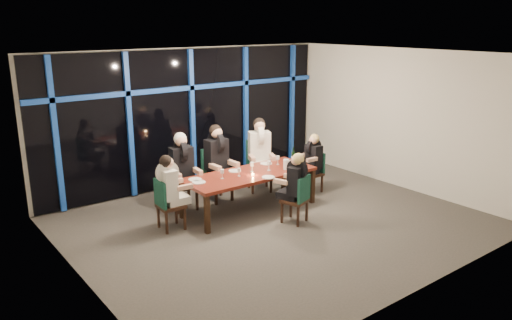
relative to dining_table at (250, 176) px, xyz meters
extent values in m
plane|color=#504B46|center=(0.00, -0.80, -0.68)|extent=(7.00, 7.00, 0.00)
cube|color=silver|center=(0.00, 2.20, 0.82)|extent=(7.00, 0.04, 3.00)
cube|color=silver|center=(0.00, -3.80, 0.82)|extent=(7.00, 0.04, 3.00)
cube|color=silver|center=(-3.50, -0.80, 0.82)|extent=(0.04, 6.00, 3.00)
cube|color=silver|center=(3.50, -0.80, 0.82)|extent=(0.04, 6.00, 3.00)
cube|color=white|center=(0.00, -0.80, 2.32)|extent=(7.00, 6.00, 0.04)
cube|color=black|center=(0.00, 2.14, 0.82)|extent=(6.86, 0.04, 2.94)
cube|color=#1540A4|center=(-2.90, 2.09, 0.82)|extent=(0.10, 0.10, 2.94)
cube|color=#1540A4|center=(-1.45, 2.09, 0.82)|extent=(0.10, 0.10, 2.94)
cube|color=#1540A4|center=(0.00, 2.09, 0.82)|extent=(0.10, 0.10, 2.94)
cube|color=#1540A4|center=(1.45, 2.09, 0.82)|extent=(0.10, 0.10, 2.94)
cube|color=#1540A4|center=(2.90, 2.09, 0.82)|extent=(0.10, 0.10, 2.94)
cube|color=#1540A4|center=(0.00, 2.09, 1.48)|extent=(6.86, 0.10, 0.10)
cube|color=#FF2D14|center=(1.10, 2.45, 1.47)|extent=(0.60, 0.05, 0.35)
cube|color=maroon|center=(0.00, 0.00, 0.04)|extent=(2.60, 1.00, 0.06)
cube|color=black|center=(-1.24, -0.44, -0.34)|extent=(0.08, 0.08, 0.69)
cube|color=black|center=(1.24, -0.44, -0.34)|extent=(0.08, 0.08, 0.69)
cube|color=black|center=(-1.24, 0.44, -0.34)|extent=(0.08, 0.08, 0.69)
cube|color=black|center=(1.24, 0.44, -0.34)|extent=(0.08, 0.08, 0.69)
cube|color=black|center=(-0.98, 0.82, -0.20)|extent=(0.53, 0.53, 0.06)
cube|color=#174A39|center=(-0.96, 1.04, 0.08)|extent=(0.48, 0.11, 0.53)
cube|color=black|center=(-1.19, 0.65, -0.46)|extent=(0.05, 0.05, 0.45)
cube|color=black|center=(-0.81, 0.61, -0.46)|extent=(0.05, 0.05, 0.45)
cube|color=black|center=(-1.15, 1.04, -0.46)|extent=(0.05, 0.05, 0.45)
cube|color=black|center=(-0.77, 0.99, -0.46)|extent=(0.05, 0.05, 0.45)
cube|color=black|center=(-0.17, 0.83, -0.19)|extent=(0.51, 0.51, 0.07)
cube|color=#174A39|center=(-0.18, 1.05, 0.11)|extent=(0.50, 0.07, 0.55)
cube|color=black|center=(-0.36, 0.63, -0.45)|extent=(0.05, 0.05, 0.46)
cube|color=black|center=(0.03, 0.64, -0.45)|extent=(0.05, 0.05, 0.46)
cube|color=black|center=(-0.38, 1.02, -0.45)|extent=(0.05, 0.05, 0.46)
cube|color=black|center=(0.02, 1.03, -0.45)|extent=(0.05, 0.05, 0.46)
cube|color=black|center=(0.88, 0.81, -0.18)|extent=(0.66, 0.66, 0.07)
cube|color=#174A39|center=(0.97, 1.01, 0.12)|extent=(0.48, 0.26, 0.55)
cube|color=black|center=(0.61, 0.71, -0.45)|extent=(0.06, 0.06, 0.47)
cube|color=black|center=(0.97, 0.54, -0.45)|extent=(0.06, 0.06, 0.47)
cube|color=black|center=(0.78, 1.07, -0.45)|extent=(0.06, 0.06, 0.47)
cube|color=black|center=(1.14, 0.91, -0.45)|extent=(0.06, 0.06, 0.47)
cube|color=black|center=(-1.63, 0.11, -0.25)|extent=(0.45, 0.45, 0.06)
cube|color=#174A39|center=(-1.82, 0.12, 0.00)|extent=(0.07, 0.43, 0.48)
cube|color=black|center=(-1.47, -0.07, -0.48)|extent=(0.04, 0.04, 0.40)
cube|color=black|center=(-1.45, 0.27, -0.48)|extent=(0.04, 0.04, 0.40)
cube|color=black|center=(-1.81, -0.05, -0.48)|extent=(0.04, 0.04, 0.40)
cube|color=black|center=(-1.80, 0.29, -0.48)|extent=(0.04, 0.04, 0.40)
cube|color=black|center=(1.69, 0.05, -0.28)|extent=(0.40, 0.40, 0.05)
cube|color=#174A39|center=(1.86, 0.05, -0.04)|extent=(0.05, 0.40, 0.44)
cube|color=black|center=(1.53, 0.21, -0.50)|extent=(0.04, 0.04, 0.37)
cube|color=black|center=(1.53, -0.11, -0.50)|extent=(0.04, 0.04, 0.37)
cube|color=black|center=(1.85, 0.21, -0.50)|extent=(0.04, 0.04, 0.37)
cube|color=black|center=(1.85, -0.11, -0.50)|extent=(0.04, 0.04, 0.37)
cube|color=black|center=(0.29, -0.97, -0.27)|extent=(0.53, 0.53, 0.06)
cube|color=#174A39|center=(0.35, -1.15, -0.02)|extent=(0.40, 0.18, 0.46)
cube|color=black|center=(0.39, -0.76, -0.49)|extent=(0.05, 0.05, 0.39)
cube|color=black|center=(0.07, -0.87, -0.49)|extent=(0.05, 0.05, 0.39)
cube|color=black|center=(0.50, -1.08, -0.49)|extent=(0.05, 0.05, 0.39)
cube|color=black|center=(0.18, -1.19, -0.49)|extent=(0.05, 0.05, 0.39)
cube|color=black|center=(-1.00, 0.70, -0.10)|extent=(0.43, 0.49, 0.15)
cube|color=black|center=(-0.98, 0.87, 0.25)|extent=(0.45, 0.30, 0.60)
cylinder|color=black|center=(-0.98, 0.87, 0.49)|extent=(0.15, 0.46, 0.45)
sphere|color=tan|center=(-0.98, 0.84, 0.68)|extent=(0.22, 0.22, 0.22)
sphere|color=silver|center=(-0.97, 0.89, 0.71)|extent=(0.24, 0.24, 0.24)
cube|color=tan|center=(-1.22, 0.64, 0.11)|extent=(0.12, 0.33, 0.09)
cube|color=tan|center=(-0.79, 0.59, 0.11)|extent=(0.12, 0.33, 0.09)
cube|color=black|center=(-0.17, 0.70, -0.08)|extent=(0.41, 0.47, 0.15)
cube|color=black|center=(-0.17, 0.87, 0.28)|extent=(0.45, 0.28, 0.61)
cylinder|color=black|center=(-0.17, 0.87, 0.53)|extent=(0.12, 0.46, 0.46)
sphere|color=tan|center=(-0.17, 0.85, 0.72)|extent=(0.23, 0.23, 0.23)
sphere|color=black|center=(-0.18, 0.90, 0.76)|extent=(0.25, 0.25, 0.25)
cube|color=tan|center=(-0.39, 0.60, 0.11)|extent=(0.10, 0.33, 0.09)
cube|color=tan|center=(0.05, 0.62, 0.11)|extent=(0.10, 0.33, 0.09)
cube|color=white|center=(0.82, 0.69, -0.07)|extent=(0.56, 0.59, 0.16)
cube|color=white|center=(0.89, 0.85, 0.29)|extent=(0.51, 0.43, 0.62)
cylinder|color=white|center=(0.89, 0.85, 0.54)|extent=(0.30, 0.47, 0.47)
sphere|color=tan|center=(0.89, 0.83, 0.74)|extent=(0.23, 0.23, 0.23)
sphere|color=black|center=(0.90, 0.87, 0.77)|extent=(0.26, 0.26, 0.26)
cube|color=tan|center=(0.58, 0.70, 0.11)|extent=(0.22, 0.34, 0.09)
cube|color=tan|center=(0.98, 0.51, 0.11)|extent=(0.22, 0.34, 0.09)
cube|color=white|center=(-1.52, 0.11, -0.16)|extent=(0.42, 0.36, 0.13)
cube|color=white|center=(-1.67, 0.11, 0.15)|extent=(0.25, 0.39, 0.53)
cylinder|color=white|center=(-1.67, 0.11, 0.36)|extent=(0.40, 0.12, 0.40)
sphere|color=tan|center=(-1.65, 0.11, 0.53)|extent=(0.20, 0.20, 0.20)
sphere|color=black|center=(-1.69, 0.12, 0.56)|extent=(0.22, 0.22, 0.22)
cube|color=tan|center=(-1.45, -0.09, 0.11)|extent=(0.29, 0.09, 0.08)
cube|color=tan|center=(-1.43, 0.29, 0.11)|extent=(0.29, 0.09, 0.08)
cube|color=black|center=(1.58, 0.05, -0.19)|extent=(0.37, 0.32, 0.12)
cube|color=black|center=(1.72, 0.05, 0.10)|extent=(0.21, 0.36, 0.50)
cylinder|color=black|center=(1.72, 0.05, 0.29)|extent=(0.37, 0.09, 0.37)
sphere|color=tan|center=(1.70, 0.05, 0.45)|extent=(0.19, 0.19, 0.19)
sphere|color=tan|center=(1.74, 0.05, 0.48)|extent=(0.20, 0.20, 0.20)
cube|color=tan|center=(1.51, 0.23, 0.10)|extent=(0.27, 0.07, 0.07)
cube|color=tan|center=(1.51, -0.13, 0.10)|extent=(0.27, 0.07, 0.07)
cube|color=black|center=(0.25, -0.87, -0.18)|extent=(0.44, 0.47, 0.13)
cube|color=black|center=(0.30, -1.01, 0.13)|extent=(0.42, 0.33, 0.51)
cylinder|color=black|center=(0.30, -1.01, 0.33)|extent=(0.21, 0.39, 0.39)
sphere|color=tan|center=(0.29, -0.99, 0.49)|extent=(0.19, 0.19, 0.19)
sphere|color=tan|center=(0.30, -1.03, 0.52)|extent=(0.21, 0.21, 0.21)
cube|color=tan|center=(0.40, -0.74, 0.10)|extent=(0.16, 0.28, 0.07)
cube|color=tan|center=(0.05, -0.86, 0.10)|extent=(0.16, 0.28, 0.07)
cylinder|color=white|center=(-1.04, 0.27, 0.08)|extent=(0.24, 0.24, 0.01)
cylinder|color=white|center=(-0.16, 0.27, 0.08)|extent=(0.24, 0.24, 0.01)
cylinder|color=white|center=(0.64, 0.30, 0.08)|extent=(0.24, 0.24, 0.01)
cylinder|color=white|center=(-1.07, 0.08, 0.08)|extent=(0.24, 0.24, 0.01)
cylinder|color=white|center=(1.13, 0.05, 0.08)|extent=(0.24, 0.24, 0.01)
cylinder|color=white|center=(0.10, -0.45, 0.08)|extent=(0.24, 0.24, 0.01)
cylinder|color=black|center=(1.07, -0.05, 0.19)|extent=(0.08, 0.08, 0.25)
cylinder|color=black|center=(1.07, -0.05, 0.37)|extent=(0.03, 0.03, 0.09)
cylinder|color=silver|center=(1.07, -0.05, 0.19)|extent=(0.08, 0.08, 0.07)
cylinder|color=white|center=(0.71, -0.24, 0.17)|extent=(0.11, 0.11, 0.20)
cylinder|color=white|center=(0.77, -0.24, 0.19)|extent=(0.02, 0.02, 0.14)
cylinder|color=#FC9E4B|center=(-0.05, -0.16, 0.08)|extent=(0.06, 0.06, 0.03)
cylinder|color=silver|center=(-0.28, -0.04, 0.07)|extent=(0.06, 0.06, 0.01)
cylinder|color=silver|center=(-0.28, -0.04, 0.12)|extent=(0.01, 0.01, 0.09)
cylinder|color=silver|center=(-0.28, -0.04, 0.20)|extent=(0.06, 0.06, 0.06)
cylinder|color=silver|center=(0.08, 0.03, 0.07)|extent=(0.07, 0.07, 0.01)
cylinder|color=silver|center=(0.08, 0.03, 0.13)|extent=(0.01, 0.01, 0.11)
cylinder|color=silver|center=(0.08, 0.03, 0.22)|extent=(0.07, 0.07, 0.08)
cylinder|color=white|center=(0.40, -0.09, 0.07)|extent=(0.07, 0.07, 0.01)
cylinder|color=white|center=(0.40, -0.09, 0.13)|extent=(0.01, 0.01, 0.11)
cylinder|color=white|center=(0.40, -0.09, 0.22)|extent=(0.07, 0.07, 0.08)
cylinder|color=white|center=(-0.61, 0.02, 0.07)|extent=(0.06, 0.06, 0.01)
cylinder|color=white|center=(-0.61, 0.02, 0.12)|extent=(0.01, 0.01, 0.10)
cylinder|color=white|center=(-0.61, 0.02, 0.21)|extent=(0.07, 0.07, 0.07)
cylinder|color=silver|center=(0.80, 0.12, 0.07)|extent=(0.07, 0.07, 0.01)
cylinder|color=silver|center=(0.80, 0.12, 0.13)|extent=(0.01, 0.01, 0.10)
cylinder|color=silver|center=(0.80, 0.12, 0.21)|extent=(0.07, 0.07, 0.07)
camera|label=1|loc=(-5.43, -7.26, 2.85)|focal=35.00mm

